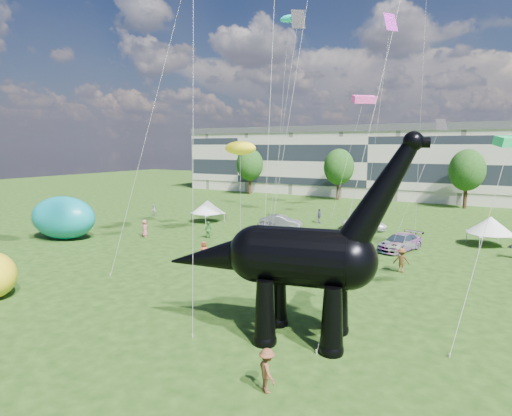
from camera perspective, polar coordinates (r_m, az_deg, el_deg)
The scene contains 15 objects.
ground at distance 24.28m, azimuth -4.81°, elevation -14.61°, with size 220.00×220.00×0.00m, color #16330C.
terrace_row at distance 83.01m, azimuth 15.67°, elevation 5.64°, with size 78.00×11.00×12.00m, color beige.
tree_far_left at distance 83.24m, azimuth -0.85°, elevation 6.15°, with size 5.20×5.20×9.44m.
tree_mid_left at distance 75.56m, azimuth 10.99°, elevation 5.78°, with size 5.20×5.20×9.44m.
tree_mid_right at distance 71.50m, azimuth 26.35°, elevation 4.94°, with size 5.20×5.20×9.44m.
dinosaur_sculpture at distance 21.00m, azimuth 4.82°, elevation -6.88°, with size 12.83×4.83×10.46m.
car_silver at distance 44.91m, azimuth 1.16°, elevation -2.76°, with size 1.92×4.78×1.63m, color #ADADB2.
car_grey at distance 48.96m, azimuth 3.33°, elevation -1.89°, with size 1.65×4.72×1.56m, color gray.
car_white at distance 49.75m, azimuth 14.28°, elevation -2.09°, with size 2.25×4.88×1.36m, color silver.
car_dark at distance 41.00m, azimuth 18.64°, elevation -4.34°, with size 2.14×5.27×1.53m, color #595960.
gazebo_near at distance 46.08m, azimuth 28.78°, elevation -2.03°, with size 5.40×5.40×2.83m.
gazebo_left at distance 53.28m, azimuth -6.46°, elevation 0.16°, with size 4.85×4.85×2.74m.
inflatable_teal at distance 47.62m, azimuth -24.29°, elevation -1.19°, with size 7.00×4.37×4.37m, color #0C8590.
visitors at distance 37.76m, azimuth 8.53°, elevation -4.86°, with size 48.51×37.38×1.89m.
kites at distance 41.11m, azimuth -7.21°, elevation 19.92°, with size 63.95×48.44×29.71m.
Camera 1 is at (12.91, -18.26, 9.45)m, focal length 30.00 mm.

